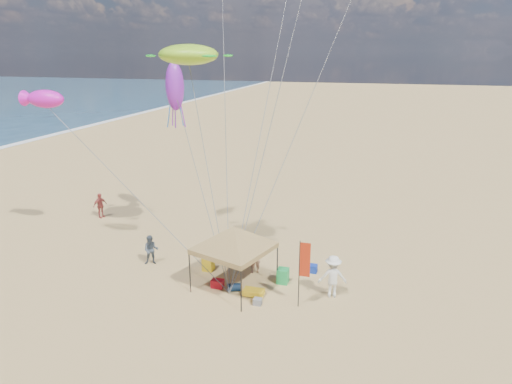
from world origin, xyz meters
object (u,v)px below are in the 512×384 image
canopy_tent (234,229)px  chair_yellow (208,263)px  chair_green (283,276)px  feather_flag (303,264)px  cooler_blue (312,268)px  beach_cart (254,292)px  person_near_a (255,258)px  cooler_red (217,284)px  person_near_c (333,276)px  person_far_a (100,205)px  person_near_b (151,250)px

canopy_tent → chair_yellow: size_ratio=7.62×
chair_green → feather_flag: bearing=-55.8°
cooler_blue → beach_cart: 3.59m
canopy_tent → cooler_blue: 4.80m
chair_yellow → person_near_a: (2.26, 0.39, 0.43)m
cooler_red → person_near_c: bearing=7.4°
feather_flag → person_far_a: bearing=154.1°
cooler_red → person_far_a: person_far_a is taller
canopy_tent → beach_cart: (1.03, -0.45, -2.68)m
cooler_red → person_near_a: person_near_a is taller
person_near_b → person_near_c: bearing=-25.2°
cooler_blue → chair_green: size_ratio=0.77×
canopy_tent → chair_yellow: bearing=143.4°
cooler_blue → person_near_a: person_near_a is taller
feather_flag → cooler_red: 4.40m
feather_flag → cooler_blue: (-0.13, 3.22, -1.80)m
canopy_tent → chair_yellow: 3.38m
chair_yellow → person_far_a: size_ratio=0.43×
feather_flag → chair_yellow: size_ratio=4.25×
feather_flag → cooler_blue: feather_flag is taller
feather_flag → person_near_b: bearing=166.7°
person_near_c → person_far_a: size_ratio=1.17×
person_near_a → person_near_c: bearing=135.6°
chair_yellow → beach_cart: (2.83, -1.78, -0.15)m
canopy_tent → person_near_a: bearing=74.9°
cooler_blue → person_near_b: 7.98m
feather_flag → chair_yellow: feather_flag is taller
canopy_tent → cooler_red: bearing=-168.1°
cooler_blue → chair_yellow: chair_yellow is taller
feather_flag → person_near_b: feather_flag is taller
person_near_a → person_far_a: 12.46m
chair_yellow → person_near_c: size_ratio=0.37×
feather_flag → person_near_b: size_ratio=1.96×
chair_green → beach_cart: chair_green is taller
feather_flag → chair_green: feather_flag is taller
chair_yellow → person_near_c: bearing=-7.8°
cooler_blue → person_far_a: size_ratio=0.33×
cooler_red → chair_yellow: bearing=124.8°
feather_flag → person_near_c: size_ratio=1.56×
beach_cart → person_near_b: person_near_b is taller
person_near_a → canopy_tent: bearing=48.1°
person_near_b → person_far_a: 8.16m
chair_green → person_near_b: size_ratio=0.46×
beach_cart → person_near_c: size_ratio=0.47×
person_near_a → person_far_a: person_far_a is taller
canopy_tent → person_near_b: canopy_tent is taller
cooler_red → chair_green: (2.75, 1.24, 0.16)m
feather_flag → person_near_a: bearing=138.3°
beach_cart → person_near_b: size_ratio=0.59×
canopy_tent → cooler_red: (-0.76, -0.16, -2.69)m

